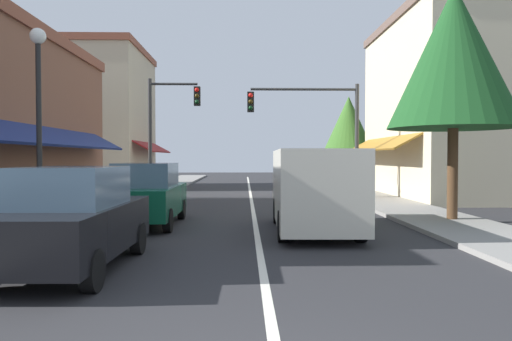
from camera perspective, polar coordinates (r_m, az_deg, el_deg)
ground_plane at (r=21.11m, az=-0.54°, el=-3.67°), size 80.00×80.00×0.00m
sidewalk_left at (r=21.73m, az=-15.22°, el=-3.41°), size 2.60×56.00×0.12m
sidewalk_right at (r=21.89m, az=14.04°, el=-3.37°), size 2.60×56.00×0.12m
lane_center_stripe at (r=21.11m, az=-0.54°, el=-3.66°), size 0.14×52.00×0.01m
storefront_right_block at (r=25.02m, az=21.06°, el=7.06°), size 6.06×10.20×8.73m
storefront_far_left at (r=32.49m, az=-18.17°, el=5.95°), size 7.00×8.20×8.89m
parked_car_nearest_left at (r=8.74m, az=-21.12°, el=-5.43°), size 1.84×4.13×1.77m
parked_car_second_left at (r=13.89m, az=-12.86°, el=-2.80°), size 1.79×4.10×1.77m
van_in_lane at (r=12.54m, az=6.90°, el=-2.01°), size 2.11×5.23×2.12m
traffic_signal_mast_arm at (r=21.87m, az=7.32°, el=5.98°), size 5.07×0.50×5.26m
traffic_signal_left_corner at (r=23.16m, az=-10.66°, el=5.90°), size 2.50×0.50×5.66m
street_lamp_left_near at (r=12.09m, az=-24.49°, el=7.82°), size 0.36×0.36×4.87m
tree_right_near at (r=15.44m, az=22.53°, el=12.36°), size 3.79×3.79×6.95m
tree_right_far at (r=30.61m, az=10.98°, el=5.54°), size 3.03×3.03×5.75m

